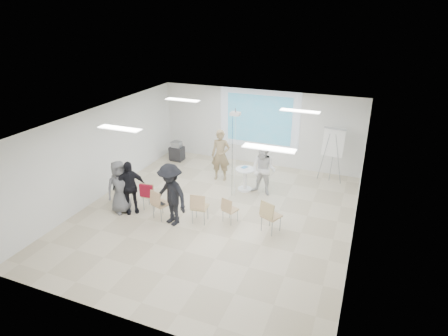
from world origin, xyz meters
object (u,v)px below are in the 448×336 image
at_px(player_left, 221,152).
at_px(player_right, 264,167).
at_px(pedestal_table, 245,178).
at_px(chair_right_far, 270,214).
at_px(chair_left_mid, 149,194).
at_px(audience_outer, 120,184).
at_px(av_cart, 177,152).
at_px(laptop, 162,203).
at_px(chair_far_left, 122,188).
at_px(audience_mid, 171,191).
at_px(chair_center, 199,206).
at_px(chair_left_inner, 159,202).
at_px(flipchart_easel, 333,143).
at_px(chair_right_inner, 229,208).
at_px(audience_left, 129,184).

distance_m(player_left, player_right, 1.87).
xyz_separation_m(pedestal_table, chair_right_far, (1.49, -2.29, 0.13)).
relative_size(chair_left_mid, audience_outer, 0.50).
xyz_separation_m(pedestal_table, player_right, (0.65, -0.06, 0.52)).
bearing_deg(av_cart, audience_outer, -82.79).
relative_size(chair_right_far, laptop, 2.86).
distance_m(chair_far_left, laptop, 1.72).
xyz_separation_m(chair_far_left, chair_right_far, (4.89, 0.05, 0.07)).
height_order(player_left, player_right, player_left).
bearing_deg(player_left, audience_mid, -102.70).
bearing_deg(player_left, chair_center, -89.48).
distance_m(chair_left_mid, audience_mid, 1.24).
bearing_deg(chair_left_inner, chair_center, 30.37).
height_order(player_right, chair_left_inner, player_right).
distance_m(player_right, audience_mid, 3.41).
bearing_deg(chair_center, audience_outer, 178.69).
height_order(player_right, laptop, player_right).
height_order(chair_far_left, chair_left_inner, chair_left_inner).
bearing_deg(chair_far_left, flipchart_easel, 36.29).
bearing_deg(chair_right_inner, chair_far_left, -159.52).
bearing_deg(av_cart, chair_center, -52.83).
distance_m(chair_right_inner, audience_left, 3.12).
distance_m(chair_far_left, chair_center, 2.86).
relative_size(player_left, chair_left_mid, 2.25).
height_order(audience_left, av_cart, audience_left).
bearing_deg(player_left, flipchart_easel, 8.91).
xyz_separation_m(player_right, audience_outer, (-3.72, -2.77, -0.04)).
xyz_separation_m(chair_left_inner, audience_mid, (0.47, -0.08, 0.51)).
xyz_separation_m(player_right, chair_left_inner, (-2.39, -2.73, -0.42)).
bearing_deg(chair_center, chair_right_far, 0.06).
bearing_deg(audience_left, chair_far_left, 105.73).
distance_m(chair_left_mid, flipchart_easel, 6.56).
bearing_deg(audience_mid, chair_left_mid, 177.44).
xyz_separation_m(chair_far_left, chair_left_mid, (1.09, -0.07, 0.05)).
distance_m(chair_left_mid, chair_right_far, 3.80).
bearing_deg(flipchart_easel, chair_left_inner, -126.50).
height_order(pedestal_table, chair_left_mid, chair_left_mid).
height_order(chair_right_far, flipchart_easel, flipchart_easel).
height_order(laptop, audience_outer, audience_outer).
bearing_deg(chair_right_inner, chair_right_far, 15.98).
bearing_deg(flipchart_easel, chair_right_inner, -113.36).
bearing_deg(audience_outer, chair_left_inner, -54.93).
relative_size(chair_left_inner, audience_left, 0.49).
distance_m(chair_right_inner, laptop, 2.03).
bearing_deg(flipchart_easel, pedestal_table, -138.45).
xyz_separation_m(chair_left_inner, audience_left, (-1.04, 0.04, 0.41)).
distance_m(chair_center, laptop, 1.18).
bearing_deg(audience_left, laptop, -38.35).
xyz_separation_m(player_left, laptop, (-0.59, -3.21, -0.56)).
xyz_separation_m(chair_right_far, audience_mid, (-2.77, -0.58, 0.48)).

